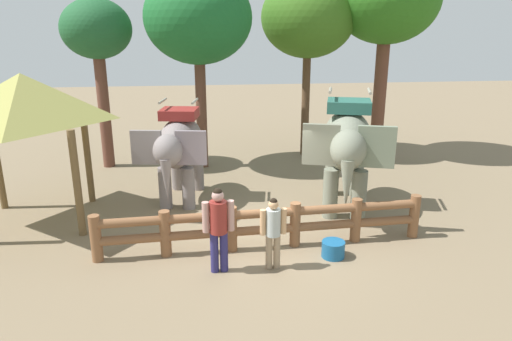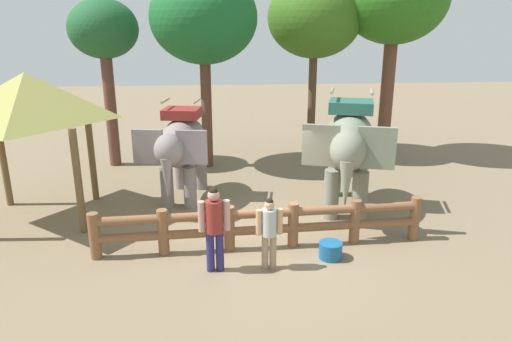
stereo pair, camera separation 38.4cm
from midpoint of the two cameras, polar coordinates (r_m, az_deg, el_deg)
name	(u,v)px [view 2 (the right image)]	position (r m, az deg, el deg)	size (l,w,h in m)	color
ground_plane	(261,244)	(10.99, 1.58, -8.94)	(60.00, 60.00, 0.00)	#7B684E
log_fence	(262,224)	(10.55, 1.73, -6.51)	(7.50, 0.58, 1.05)	brown
elephant_near_left	(182,146)	(13.27, -8.25, 3.03)	(1.99, 3.43, 2.89)	gray
elephant_center	(349,145)	(12.60, 12.10, 3.02)	(2.59, 3.89, 3.26)	gray
tourist_woman_in_black	(269,228)	(9.60, 2.78, -7.08)	(0.55, 0.31, 1.56)	#9E8568
tourist_man_in_blue	(214,224)	(9.46, -3.94, -6.49)	(0.64, 0.37, 1.82)	navy
thatched_shelter	(28,99)	(12.74, -25.32, 7.90)	(3.46, 3.46, 3.78)	brown
tree_far_left	(104,33)	(17.00, -17.45, 15.66)	(2.32, 2.32, 5.72)	brown
tree_back_center	(315,18)	(17.79, 7.83, 17.95)	(3.41, 3.41, 6.58)	brown
tree_far_right	(204,19)	(16.21, -5.69, 17.91)	(3.55, 3.55, 6.59)	brown
tree_deep_back	(395,0)	(18.26, 17.18, 19.23)	(3.76, 3.76, 7.37)	brown
feed_bucket	(331,250)	(10.45, 10.14, -9.58)	(0.50, 0.50, 0.36)	#19598C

